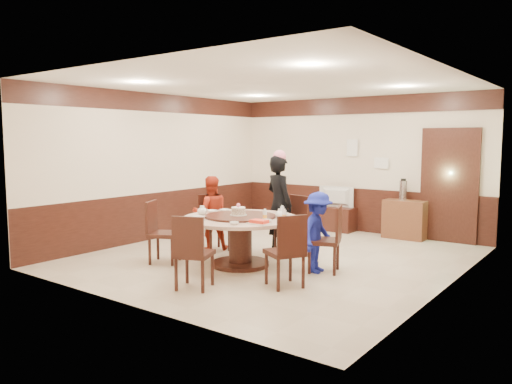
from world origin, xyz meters
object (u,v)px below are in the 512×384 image
Objects in this scene: shrimp_platter at (259,222)px; thermos at (403,190)px; person_standing at (279,204)px; television at (335,197)px; side_cabinet at (405,219)px; person_red at (210,213)px; tv_stand at (335,219)px; banquet_table at (240,231)px; birthday_cake at (238,211)px; person_blue at (318,232)px.

thermos is at bearing 81.34° from shrimp_platter.
shrimp_platter is 3.96m from thermos.
person_standing is 1.61m from shrimp_platter.
shrimp_platter is (0.66, -1.47, -0.05)m from person_standing.
television reaches higher than side_cabinet.
tv_stand is (0.87, 2.97, -0.40)m from person_red.
banquet_table reaches higher than side_cabinet.
side_cabinet is at bearing 1.14° from tv_stand.
birthday_cake is 3.56m from television.
person_red reaches higher than shrimp_platter.
tv_stand is at bearing -62.44° from person_standing.
person_standing is 1.95× the size of tv_stand.
thermos is (0.60, 3.91, 0.16)m from shrimp_platter.
shrimp_platter is at bearing 101.58° from person_red.
person_blue is 1.38× the size of tv_stand.
thermos reaches higher than side_cabinet.
tv_stand is 1.61m from thermos.
television is at bearing -156.85° from person_red.
side_cabinet is at bearing 70.56° from banquet_table.
side_cabinet is at bearing -95.39° from person_standing.
shrimp_platter is at bearing 137.02° from person_blue.
person_red reaches higher than birthday_cake.
person_red reaches higher than tv_stand.
person_blue is 0.91m from shrimp_platter.
person_standing is 2.07× the size of side_cabinet.
banquet_table is 1.36× the size of person_red.
person_red is at bearing 65.95° from television.
side_cabinet is at bearing -8.78° from person_blue.
person_red is 3.09m from television.
person_red is 1.26m from birthday_cake.
person_standing is 2.49m from tv_stand.
side_cabinet is (0.65, 3.91, -0.40)m from shrimp_platter.
banquet_table is 5.87× the size of shrimp_platter.
person_standing reaches higher than television.
shrimp_platter is 0.79× the size of thermos.
banquet_table is 3.79m from thermos.
banquet_table is at bearing 102.51° from person_red.
television is (-0.86, 3.88, -0.06)m from shrimp_platter.
person_standing reaches higher than person_blue.
person_standing reaches higher than birthday_cake.
person_blue is 3.46m from television.
shrimp_platter is at bearing 136.75° from person_standing.
tv_stand is at bearing 180.00° from television.
person_red is 4.31× the size of shrimp_platter.
person_blue is 3.20m from side_cabinet.
person_standing is 2.20× the size of television.
thermos is (1.45, 0.03, 0.69)m from tv_stand.
tv_stand is at bearing 93.68° from birthday_cake.
banquet_table is 2.34× the size of television.
person_blue is at bearing 105.96° from television.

